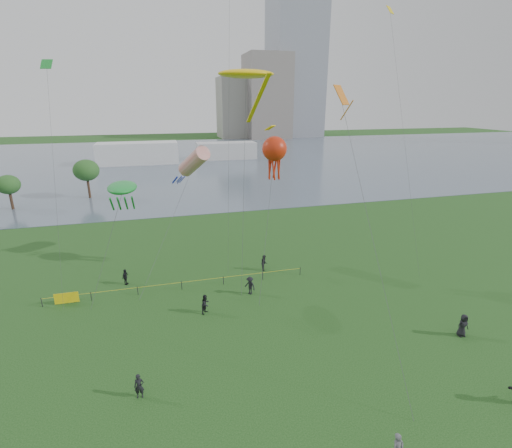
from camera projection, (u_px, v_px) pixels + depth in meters
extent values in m
plane|color=#153A12|center=(300.00, 403.00, 21.98)|extent=(400.00, 400.00, 0.00)
cube|color=slate|center=(180.00, 160.00, 113.65)|extent=(400.00, 120.00, 0.08)
cube|color=gray|center=(297.00, 4.00, 172.31)|extent=(24.00, 24.00, 120.00)
cube|color=slate|center=(267.00, 97.00, 175.80)|extent=(20.00, 20.00, 38.00)
cube|color=gray|center=(235.00, 108.00, 179.44)|extent=(16.00, 18.00, 28.00)
cube|color=silver|center=(138.00, 153.00, 105.18)|extent=(22.00, 8.00, 6.00)
cube|color=silver|center=(226.00, 151.00, 114.47)|extent=(18.00, 7.00, 5.00)
cylinder|color=#332217|center=(89.00, 190.00, 68.08)|extent=(0.44, 0.44, 3.19)
ellipsoid|color=#2C5D25|center=(86.00, 170.00, 66.95)|extent=(4.53, 4.53, 3.82)
cylinder|color=#332217|center=(12.00, 202.00, 60.95)|extent=(0.44, 0.44, 2.58)
ellipsoid|color=#2C5D25|center=(8.00, 185.00, 60.04)|extent=(3.66, 3.66, 3.09)
cylinder|color=black|center=(42.00, 302.00, 32.17)|extent=(0.07, 0.07, 0.85)
cylinder|color=black|center=(91.00, 296.00, 33.15)|extent=(0.07, 0.07, 0.85)
cylinder|color=black|center=(138.00, 291.00, 34.13)|extent=(0.07, 0.07, 0.85)
cylinder|color=black|center=(182.00, 285.00, 35.11)|extent=(0.07, 0.07, 0.85)
cylinder|color=black|center=(223.00, 280.00, 36.09)|extent=(0.07, 0.07, 0.85)
cylinder|color=black|center=(263.00, 276.00, 37.08)|extent=(0.07, 0.07, 0.85)
cylinder|color=black|center=(300.00, 271.00, 38.06)|extent=(0.07, 0.07, 0.85)
cylinder|color=yellow|center=(182.00, 282.00, 35.01)|extent=(24.00, 0.03, 0.03)
cube|color=yellow|center=(67.00, 298.00, 32.62)|extent=(2.00, 0.04, 1.00)
imported|color=black|center=(206.00, 304.00, 31.08)|extent=(1.03, 1.04, 1.69)
imported|color=black|center=(250.00, 285.00, 34.16)|extent=(1.19, 1.28, 1.74)
imported|color=black|center=(125.00, 277.00, 35.99)|extent=(0.77, 1.01, 1.59)
imported|color=black|center=(463.00, 325.00, 28.02)|extent=(0.90, 0.59, 1.81)
imported|color=black|center=(139.00, 386.00, 22.17)|extent=(0.61, 0.42, 1.61)
imported|color=black|center=(264.00, 263.00, 39.08)|extent=(0.75, 0.90, 1.69)
cylinder|color=#3F3F42|center=(244.00, 183.00, 34.78)|extent=(2.43, 7.46, 19.52)
ellipsoid|color=yellow|center=(246.00, 74.00, 35.40)|extent=(5.49, 3.43, 0.86)
cube|color=yellow|center=(258.00, 100.00, 32.31)|extent=(0.36, 6.98, 4.09)
cube|color=yellow|center=(270.00, 128.00, 29.49)|extent=(0.95, 0.95, 0.42)
cylinder|color=#3F3F42|center=(169.00, 226.00, 36.12)|extent=(6.34, 8.21, 11.01)
cylinder|color=red|center=(194.00, 162.00, 38.91)|extent=(3.45, 4.94, 3.65)
cylinder|color=#1824A8|center=(182.00, 180.00, 37.97)|extent=(0.60, 1.13, 0.88)
cylinder|color=#1824A8|center=(179.00, 179.00, 38.25)|extent=(0.60, 1.13, 0.88)
cylinder|color=#1824A8|center=(175.00, 179.00, 38.01)|extent=(0.60, 1.13, 0.88)
cylinder|color=#1824A8|center=(175.00, 180.00, 37.58)|extent=(0.60, 1.13, 0.88)
cylinder|color=#1824A8|center=(180.00, 180.00, 37.55)|extent=(0.60, 1.13, 0.88)
cylinder|color=#3F3F42|center=(106.00, 249.00, 31.71)|extent=(3.54, 2.24, 10.05)
ellipsoid|color=#198E31|center=(122.00, 187.00, 31.57)|extent=(2.43, 4.37, 0.85)
cylinder|color=#198E31|center=(112.00, 204.00, 30.22)|extent=(0.16, 1.79, 1.54)
cylinder|color=#198E31|center=(119.00, 204.00, 30.36)|extent=(0.16, 1.79, 1.54)
cylinder|color=#198E31|center=(126.00, 203.00, 30.49)|extent=(0.16, 1.79, 1.54)
cylinder|color=#198E31|center=(133.00, 203.00, 30.63)|extent=(0.16, 1.79, 1.54)
cylinder|color=#3F3F42|center=(267.00, 224.00, 33.75)|extent=(3.27, 6.40, 12.75)
sphere|color=red|center=(274.00, 149.00, 35.06)|extent=(2.35, 2.35, 2.35)
cylinder|color=red|center=(279.00, 165.00, 35.69)|extent=(0.18, 0.54, 2.60)
cylinder|color=red|center=(275.00, 165.00, 36.03)|extent=(0.49, 0.36, 2.61)
cylinder|color=red|center=(270.00, 165.00, 35.90)|extent=(0.49, 0.36, 2.61)
cylinder|color=red|center=(269.00, 166.00, 35.44)|extent=(0.18, 0.54, 2.60)
cylinder|color=red|center=(273.00, 167.00, 35.11)|extent=(0.49, 0.36, 2.61)
cylinder|color=red|center=(278.00, 166.00, 35.23)|extent=(0.49, 0.36, 2.61)
cylinder|color=#3F3F42|center=(374.00, 241.00, 23.10)|extent=(0.10, 11.18, 17.45)
cube|color=orange|center=(341.00, 95.00, 25.46)|extent=(1.62, 1.62, 1.33)
cylinder|color=orange|center=(347.00, 110.00, 24.95)|extent=(0.08, 1.58, 1.35)
cube|color=#198C2D|center=(46.00, 64.00, 29.92)|extent=(1.04, 1.00, 0.76)
cube|color=yellow|center=(390.00, 10.00, 36.61)|extent=(0.93, 0.60, 0.76)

